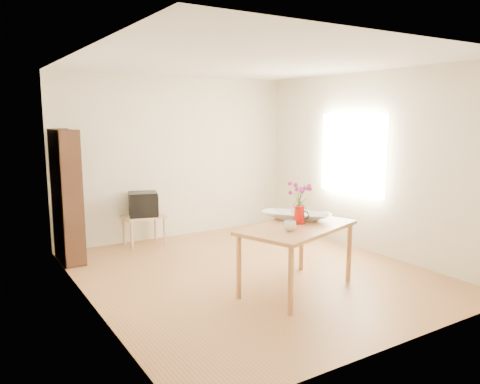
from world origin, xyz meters
TOP-DOWN VIEW (x-y plane):
  - room at (0.03, 0.00)m, footprint 4.50×4.50m
  - table at (0.11, -0.74)m, footprint 1.56×1.19m
  - tv_stand at (-0.70, 1.97)m, footprint 0.60×0.45m
  - bookshelf at (-1.85, 1.75)m, footprint 0.28×0.70m
  - pitcher at (0.20, -0.67)m, footprint 0.14×0.21m
  - flowers at (0.20, -0.67)m, footprint 0.23×0.23m
  - mug at (-0.10, -0.87)m, footprint 0.19×0.19m
  - bowl at (0.31, -0.47)m, footprint 0.75×0.75m
  - teacup_a at (0.27, -0.47)m, footprint 0.10×0.10m
  - teacup_b at (0.35, -0.45)m, footprint 0.08×0.08m
  - television at (-0.70, 1.98)m, footprint 0.51×0.49m

SIDE VIEW (x-z plane):
  - tv_stand at x=-0.70m, z-range 0.16..0.62m
  - television at x=-0.70m, z-range 0.46..0.83m
  - table at x=0.11m, z-range 0.29..1.04m
  - mug at x=-0.10m, z-range 0.75..0.86m
  - bookshelf at x=-1.85m, z-range -0.06..1.74m
  - pitcher at x=0.20m, z-range 0.74..0.95m
  - teacup_a at x=0.27m, z-range 0.92..0.99m
  - teacup_b at x=0.35m, z-range 0.92..0.99m
  - bowl at x=0.31m, z-range 0.75..1.25m
  - flowers at x=0.20m, z-range 0.94..1.28m
  - room at x=0.03m, z-range -0.95..3.55m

